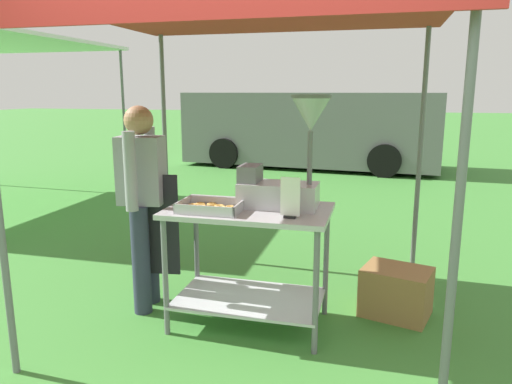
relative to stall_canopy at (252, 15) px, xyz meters
The scene contains 9 objects.
ground_plane 5.57m from the stall_canopy, 87.49° to the left, with size 70.00×70.00×0.00m, color #3D7F33.
stall_canopy is the anchor object (origin of this frame).
donut_cart 1.59m from the stall_canopy, 90.00° to the right, with size 1.16×0.70×0.89m.
donut_tray 1.35m from the stall_canopy, 134.43° to the right, with size 0.43×0.30×0.07m.
donut_fryer 1.05m from the stall_canopy, ahead, with size 0.64×0.28×0.80m.
menu_sign 1.29m from the stall_canopy, 41.02° to the right, with size 0.13×0.05×0.27m.
vendor 1.58m from the stall_canopy, behind, with size 0.46×0.54×1.61m.
supply_crate 2.32m from the stall_canopy, 17.11° to the left, with size 0.58×0.50×0.38m.
van_grey 7.93m from the stall_canopy, 95.04° to the left, with size 5.87×2.50×1.69m.
Camera 1 is at (0.66, -2.41, 1.71)m, focal length 33.62 mm.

